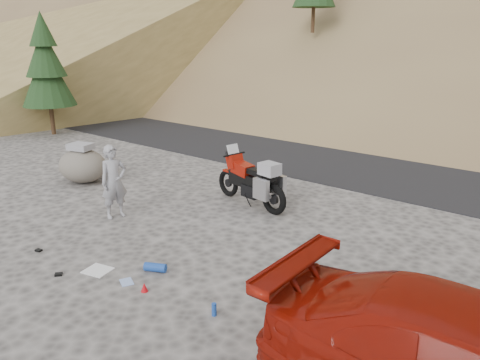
# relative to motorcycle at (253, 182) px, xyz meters

# --- Properties ---
(ground) EXTENTS (140.00, 140.00, 0.00)m
(ground) POSITION_rel_motorcycle_xyz_m (-1.10, -2.88, -0.62)
(ground) COLOR #44413F
(ground) RESTS_ON ground
(road) EXTENTS (120.00, 7.00, 0.05)m
(road) POSITION_rel_motorcycle_xyz_m (-1.10, 6.12, -0.62)
(road) COLOR black
(road) RESTS_ON ground
(conifer_verge) EXTENTS (2.20, 2.20, 5.04)m
(conifer_verge) POSITION_rel_motorcycle_xyz_m (-12.10, 1.62, 2.27)
(conifer_verge) COLOR #392615
(conifer_verge) RESTS_ON ground
(motorcycle) EXTENTS (2.43, 0.96, 1.45)m
(motorcycle) POSITION_rel_motorcycle_xyz_m (0.00, 0.00, 0.00)
(motorcycle) COLOR black
(motorcycle) RESTS_ON ground
(man) EXTENTS (0.55, 0.71, 1.72)m
(man) POSITION_rel_motorcycle_xyz_m (-2.04, -2.61, -0.62)
(man) COLOR #939297
(man) RESTS_ON ground
(boulder) EXTENTS (1.57, 1.36, 1.14)m
(boulder) POSITION_rel_motorcycle_xyz_m (-5.05, -1.51, -0.12)
(boulder) COLOR #534E47
(boulder) RESTS_ON ground
(small_rock) EXTENTS (0.96, 0.91, 0.47)m
(small_rock) POSITION_rel_motorcycle_xyz_m (-5.49, -0.93, -0.38)
(small_rock) COLOR #534E47
(small_rock) RESTS_ON ground
(gear_white_cloth) EXTENTS (0.54, 0.50, 0.02)m
(gear_white_cloth) POSITION_rel_motorcycle_xyz_m (-0.11, -4.47, -0.61)
(gear_white_cloth) COLOR white
(gear_white_cloth) RESTS_ON ground
(gear_blue_mat) EXTENTS (0.43, 0.32, 0.16)m
(gear_blue_mat) POSITION_rel_motorcycle_xyz_m (0.72, -3.82, -0.54)
(gear_blue_mat) COLOR #1A43A0
(gear_blue_mat) RESTS_ON ground
(gear_bottle) EXTENTS (0.09, 0.09, 0.21)m
(gear_bottle) POSITION_rel_motorcycle_xyz_m (2.47, -4.19, -0.52)
(gear_bottle) COLOR #1A43A0
(gear_bottle) RESTS_ON ground
(gear_funnel) EXTENTS (0.14, 0.14, 0.16)m
(gear_funnel) POSITION_rel_motorcycle_xyz_m (1.10, -4.40, -0.54)
(gear_funnel) COLOR #B80C13
(gear_funnel) RESTS_ON ground
(gear_glove_a) EXTENTS (0.14, 0.12, 0.04)m
(gear_glove_a) POSITION_rel_motorcycle_xyz_m (-1.71, -4.72, -0.60)
(gear_glove_a) COLOR black
(gear_glove_a) RESTS_ON ground
(gear_glove_b) EXTENTS (0.15, 0.15, 0.04)m
(gear_glove_b) POSITION_rel_motorcycle_xyz_m (-0.51, -5.01, -0.60)
(gear_glove_b) COLOR black
(gear_glove_b) RESTS_ON ground
(gear_blue_cloth) EXTENTS (0.34, 0.30, 0.01)m
(gear_blue_cloth) POSITION_rel_motorcycle_xyz_m (0.63, -4.40, -0.62)
(gear_blue_cloth) COLOR #8FA8DD
(gear_blue_cloth) RESTS_ON ground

